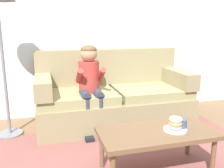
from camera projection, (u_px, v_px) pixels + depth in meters
ground at (128, 150)px, 2.67m from camera, size 10.00×10.00×0.00m
wall_back at (99, 22)px, 3.67m from camera, size 8.00×0.10×2.80m
area_rug at (136, 162)px, 2.44m from camera, size 2.80×1.90×0.01m
couch at (113, 97)px, 3.41m from camera, size 2.06×0.90×1.01m
coffee_table at (157, 135)px, 2.19m from camera, size 1.04×0.52×0.41m
person_child at (90, 80)px, 3.05m from camera, size 0.34×0.58×1.10m
plate at (175, 129)px, 2.19m from camera, size 0.21×0.21×0.01m
donut at (175, 127)px, 2.19m from camera, size 0.12×0.12×0.04m
donut_second at (175, 123)px, 2.18m from camera, size 0.16×0.16×0.04m
donut_third at (176, 119)px, 2.17m from camera, size 0.15×0.15×0.04m
mug at (182, 124)px, 2.21m from camera, size 0.08×0.08×0.09m
toy_controller at (183, 137)px, 2.93m from camera, size 0.23×0.09×0.05m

